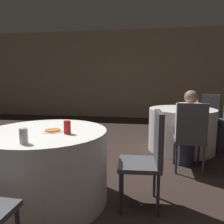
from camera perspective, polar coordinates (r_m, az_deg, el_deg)
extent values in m
plane|color=#332621|center=(2.47, -11.43, -21.78)|extent=(16.00, 16.00, 0.00)
cube|color=gray|center=(7.17, 2.81, 9.75)|extent=(16.00, 0.06, 2.80)
cylinder|color=white|center=(2.38, -16.58, -13.37)|extent=(1.21, 1.21, 0.74)
cylinder|color=white|center=(4.04, 17.69, -4.36)|extent=(1.14, 1.14, 0.74)
cube|color=#47474C|center=(2.20, 7.08, -13.35)|extent=(0.42, 0.42, 0.04)
cube|color=#47474C|center=(2.13, 12.10, -6.56)|extent=(0.07, 0.38, 0.50)
cylinder|color=#333338|center=(2.14, 2.24, -20.52)|extent=(0.03, 0.03, 0.41)
cylinder|color=#333338|center=(2.44, 2.69, -16.66)|extent=(0.03, 0.03, 0.41)
cylinder|color=#333338|center=(2.15, 11.94, -20.54)|extent=(0.03, 0.03, 0.41)
cylinder|color=#333338|center=(2.45, 11.01, -16.70)|extent=(0.03, 0.03, 0.41)
cube|color=#47474C|center=(4.80, 23.29, -1.99)|extent=(0.56, 0.56, 0.04)
cube|color=#47474C|center=(4.92, 24.39, 1.37)|extent=(0.32, 0.28, 0.50)
cylinder|color=#333338|center=(4.62, 24.09, -5.24)|extent=(0.03, 0.03, 0.41)
cylinder|color=#333338|center=(4.77, 20.39, -4.62)|extent=(0.03, 0.03, 0.41)
cylinder|color=#333338|center=(4.93, 25.79, -4.54)|extent=(0.03, 0.03, 0.41)
cylinder|color=#333338|center=(5.07, 22.26, -3.98)|extent=(0.03, 0.03, 0.41)
cube|color=#47474C|center=(3.18, 19.42, -6.88)|extent=(0.42, 0.42, 0.04)
cube|color=#47474C|center=(2.94, 20.15, -2.71)|extent=(0.38, 0.07, 0.50)
cylinder|color=#333338|center=(3.38, 15.95, -9.73)|extent=(0.03, 0.03, 0.41)
cylinder|color=#333338|center=(3.43, 21.71, -9.76)|extent=(0.03, 0.03, 0.41)
cylinder|color=#333338|center=(3.06, 16.44, -11.69)|extent=(0.03, 0.03, 0.41)
cylinder|color=#333338|center=(3.11, 22.82, -11.69)|extent=(0.03, 0.03, 0.41)
cylinder|color=#333338|center=(4.44, 26.31, -5.93)|extent=(0.03, 0.03, 0.41)
cylinder|color=#33384C|center=(4.26, 26.47, -6.24)|extent=(0.24, 0.24, 0.45)
cylinder|color=#33384C|center=(3.44, 18.76, -9.18)|extent=(0.24, 0.24, 0.45)
cube|color=#33384C|center=(3.26, 19.22, -5.19)|extent=(0.37, 0.34, 0.12)
cylinder|color=white|center=(3.12, 19.66, -2.29)|extent=(0.37, 0.37, 0.48)
sphere|color=#997056|center=(3.08, 19.96, 3.71)|extent=(0.18, 0.18, 0.18)
cylinder|color=white|center=(2.21, -15.25, -4.85)|extent=(0.21, 0.21, 0.01)
cylinder|color=orange|center=(2.20, -15.26, -4.62)|extent=(0.15, 0.15, 0.01)
cylinder|color=red|center=(2.07, -11.61, -3.95)|extent=(0.07, 0.07, 0.12)
cylinder|color=silver|center=(1.86, -22.10, -5.84)|extent=(0.07, 0.07, 0.12)
cylinder|color=silver|center=(4.32, 20.99, 2.61)|extent=(0.09, 0.09, 0.20)
cylinder|color=silver|center=(3.96, 17.65, 1.55)|extent=(0.09, 0.09, 0.10)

